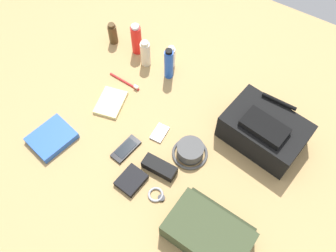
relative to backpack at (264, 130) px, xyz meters
name	(u,v)px	position (x,y,z in m)	size (l,w,h in m)	color
ground_plane	(168,132)	(-0.36, -0.17, -0.08)	(2.64, 2.02, 0.02)	tan
backpack	(264,130)	(0.00, 0.00, 0.00)	(0.35, 0.27, 0.17)	black
toiletry_pouch	(208,234)	(0.01, -0.48, -0.03)	(0.31, 0.24, 0.10)	#384228
bucket_hat	(190,151)	(-0.22, -0.22, -0.05)	(0.15, 0.15, 0.06)	#4E4E4E
cologne_bottle	(113,34)	(-0.86, 0.13, -0.02)	(0.04, 0.04, 0.12)	#473319
sunscreen_spray	(136,39)	(-0.73, 0.14, 0.01)	(0.05, 0.05, 0.17)	red
lotion_bottle	(145,53)	(-0.65, 0.09, 0.00)	(0.05, 0.05, 0.14)	beige
deodorant_spray	(169,64)	(-0.51, 0.09, 0.01)	(0.04, 0.04, 0.17)	blue
toothpaste_tube	(171,57)	(-0.54, 0.15, -0.01)	(0.04, 0.04, 0.12)	white
paperback_novel	(52,138)	(-0.75, -0.47, -0.06)	(0.18, 0.20, 0.03)	blue
cell_phone	(126,149)	(-0.46, -0.34, -0.07)	(0.07, 0.14, 0.01)	black
media_player	(160,133)	(-0.38, -0.20, -0.07)	(0.06, 0.09, 0.01)	#B7B7BC
wristwatch	(156,195)	(-0.24, -0.45, -0.07)	(0.07, 0.06, 0.01)	#99999E
toothbrush	(126,82)	(-0.66, -0.06, -0.07)	(0.17, 0.02, 0.02)	red
wallet	(131,180)	(-0.35, -0.45, -0.06)	(0.09, 0.11, 0.02)	black
notepad	(111,103)	(-0.65, -0.19, -0.06)	(0.11, 0.15, 0.02)	beige
sunglasses_case	(159,167)	(-0.29, -0.35, -0.05)	(0.14, 0.06, 0.04)	black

